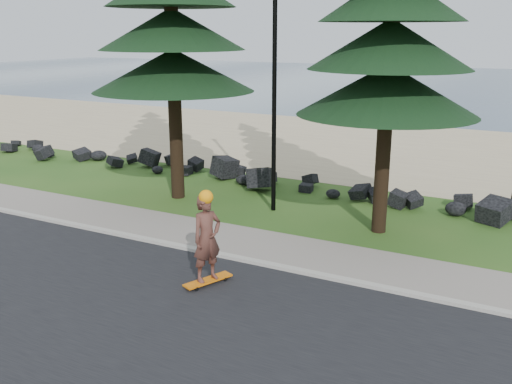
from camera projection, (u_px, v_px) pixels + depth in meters
ground at (221, 242)px, 15.28m from camera, size 160.00×160.00×0.00m
road at (106, 313)px, 11.44m from camera, size 160.00×7.00×0.02m
kerb at (203, 251)px, 14.50m from camera, size 160.00×0.20×0.10m
sidewalk at (225, 238)px, 15.44m from camera, size 160.00×2.00×0.08m
beach_sand at (375, 147)px, 27.64m from camera, size 160.00×15.00×0.01m
ocean at (476, 85)px, 58.75m from camera, size 160.00×58.00×0.01m
seawall_boulders at (303, 192)px, 20.05m from camera, size 60.00×2.40×1.10m
lamp_post at (274, 77)px, 16.88m from camera, size 0.25×0.14×8.14m
skateboarder at (207, 239)px, 12.42m from camera, size 0.71×1.19×2.18m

